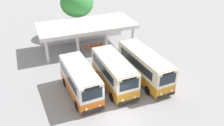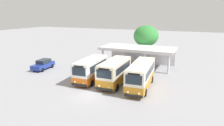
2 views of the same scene
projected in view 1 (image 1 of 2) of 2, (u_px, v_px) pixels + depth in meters
The scene contains 10 objects.
ground_plane at pixel (120, 116), 21.18m from camera, with size 180.00×180.00×0.00m, color #939399.
city_bus_nearest_orange at pixel (80, 80), 23.03m from camera, with size 2.66×6.84×3.08m.
city_bus_second_in_row at pixel (114, 72), 24.18m from camera, with size 2.58×6.98×3.16m.
city_bus_middle_cream at pixel (145, 65), 25.33m from camera, with size 2.75×8.06×3.16m.
terminal_canopy at pixel (86, 28), 32.29m from camera, with size 12.56×5.74×3.40m.
waiting_chair_end_by_column at pixel (86, 48), 31.84m from camera, with size 0.45×0.45×0.86m.
waiting_chair_second_from_end at pixel (91, 47), 32.01m from camera, with size 0.45×0.45×0.86m.
waiting_chair_middle_seat at pixel (96, 46), 32.29m from camera, with size 0.45×0.45×0.86m.
waiting_chair_fourth_seat at pixel (101, 45), 32.47m from camera, with size 0.45×0.45×0.86m.
roadside_tree_behind_canopy at pixel (77, 3), 34.82m from camera, with size 4.76×4.76×6.84m.
Camera 1 is at (-6.51, -14.79, 14.46)m, focal length 38.80 mm.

